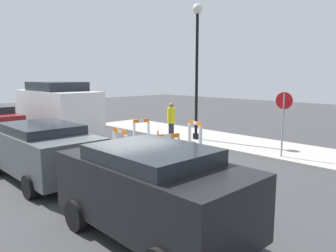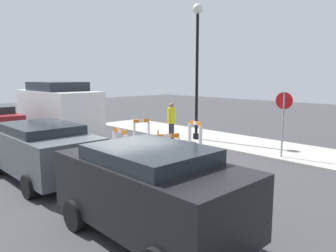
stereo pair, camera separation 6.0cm
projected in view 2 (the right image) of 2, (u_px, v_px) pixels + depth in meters
ground_plane at (126, 171)px, 10.35m from camera, size 60.00×60.00×0.00m
sidewalk_slab at (237, 143)px, 14.45m from camera, size 18.00×3.06×0.10m
streetlamp_post at (197, 55)px, 14.48m from camera, size 0.44×0.44×5.97m
stop_sign at (283, 114)px, 11.50m from camera, size 0.60×0.10×2.31m
barricade_0 at (195, 134)px, 13.41m from camera, size 0.86×0.34×1.15m
barricade_1 at (141, 131)px, 14.13m from camera, size 0.30×0.75×1.13m
barricade_2 at (120, 142)px, 11.86m from camera, size 0.91×0.21×1.07m
barricade_3 at (167, 147)px, 11.15m from camera, size 0.47×0.87×1.03m
traffic_cone_0 at (114, 144)px, 13.10m from camera, size 0.30×0.30×0.53m
traffic_cone_1 at (148, 152)px, 11.37m from camera, size 0.30×0.30×0.74m
traffic_cone_2 at (158, 136)px, 14.59m from camera, size 0.30×0.30×0.66m
person_worker at (171, 121)px, 14.77m from camera, size 0.47×0.47×1.77m
parked_car_1 at (42, 148)px, 9.46m from camera, size 4.26×2.01×1.62m
parked_car_2 at (150, 187)px, 5.99m from camera, size 3.90×2.00×1.71m
work_van at (58, 108)px, 15.39m from camera, size 4.94×2.23×2.69m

